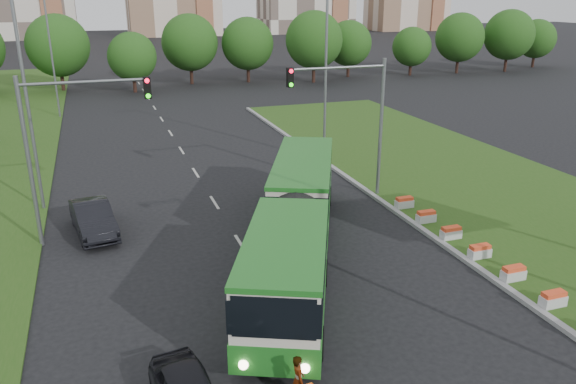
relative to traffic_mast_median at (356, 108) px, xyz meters
name	(u,v)px	position (x,y,z in m)	size (l,w,h in m)	color
ground	(351,293)	(-4.78, -10.00, -5.35)	(360.00, 360.00, 0.00)	black
grass_median	(491,193)	(8.22, -2.00, -5.27)	(14.00, 60.00, 0.15)	#264D16
median_kerb	(388,206)	(1.27, -2.00, -5.26)	(0.30, 60.00, 0.18)	gray
lane_markings	(190,165)	(-7.78, 10.00, -5.35)	(0.20, 100.00, 0.01)	#ADADA7
flower_planters	(496,262)	(1.92, -10.30, -4.90)	(1.10, 15.90, 0.60)	silver
traffic_mast_median	(356,108)	(0.00, 0.00, 0.00)	(5.76, 0.32, 8.00)	slate
traffic_mast_left	(64,133)	(-15.16, -1.00, 0.00)	(5.76, 0.32, 8.00)	slate
street_lamps	(218,105)	(-7.78, 0.00, 0.65)	(36.00, 60.00, 12.00)	slate
tree_line	(242,49)	(5.22, 45.00, -0.85)	(120.00, 8.00, 9.00)	#194312
articulated_bus	(289,221)	(-6.10, -6.17, -3.53)	(2.81, 18.02, 2.97)	beige
car_left_far	(93,218)	(-14.37, -0.36, -4.55)	(1.70, 4.88, 1.61)	black
pedestrian	(298,379)	(-8.97, -15.24, -4.56)	(0.57, 0.38, 1.57)	gray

